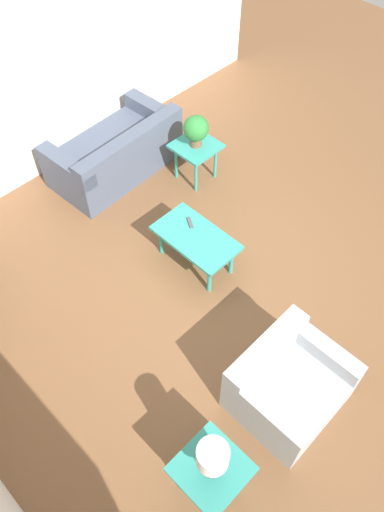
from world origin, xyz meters
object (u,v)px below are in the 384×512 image
at_px(side_table_plant, 196,150).
at_px(potted_plant, 196,129).
at_px(sofa, 116,153).
at_px(coffee_table, 196,240).
at_px(armchair, 287,385).
at_px(side_table_lamp, 211,471).
at_px(table_lamp, 212,459).

distance_m(side_table_plant, potted_plant, 0.33).
relative_size(sofa, coffee_table, 1.83).
relative_size(armchair, side_table_plant, 1.82).
bearing_deg(side_table_plant, side_table_lamp, 136.23).
xyz_separation_m(side_table_plant, table_lamp, (-2.85, 2.73, 0.34)).
xyz_separation_m(sofa, side_table_plant, (-0.85, -0.66, 0.17)).
xyz_separation_m(armchair, side_table_lamp, (-0.05, 1.09, 0.18)).
relative_size(sofa, side_table_plant, 3.25).
height_order(sofa, potted_plant, potted_plant).
height_order(side_table_lamp, table_lamp, table_lamp).
height_order(sofa, armchair, sofa).
xyz_separation_m(sofa, potted_plant, (-0.85, -0.66, 0.50)).
bearing_deg(sofa, potted_plant, 124.86).
height_order(sofa, side_table_plant, sofa).
bearing_deg(side_table_lamp, side_table_plant, -43.77).
bearing_deg(side_table_lamp, armchair, -87.32).
relative_size(coffee_table, side_table_lamp, 1.77).
distance_m(sofa, coffee_table, 1.92).
xyz_separation_m(side_table_lamp, table_lamp, (0.00, 0.00, 0.34)).
distance_m(coffee_table, potted_plant, 1.52).
height_order(sofa, coffee_table, sofa).
xyz_separation_m(coffee_table, side_table_lamp, (-1.83, 1.69, 0.06)).
xyz_separation_m(coffee_table, table_lamp, (-1.83, 1.69, 0.41)).
bearing_deg(sofa, side_table_plant, 124.86).
bearing_deg(coffee_table, side_table_plant, -45.54).
bearing_deg(table_lamp, armchair, -87.32).
bearing_deg(sofa, coffee_table, 75.41).
bearing_deg(side_table_plant, table_lamp, 136.23).
xyz_separation_m(armchair, coffee_table, (1.77, -0.59, 0.11)).
relative_size(armchair, potted_plant, 2.34).
relative_size(sofa, potted_plant, 4.16).
xyz_separation_m(coffee_table, potted_plant, (1.03, -1.04, 0.39)).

